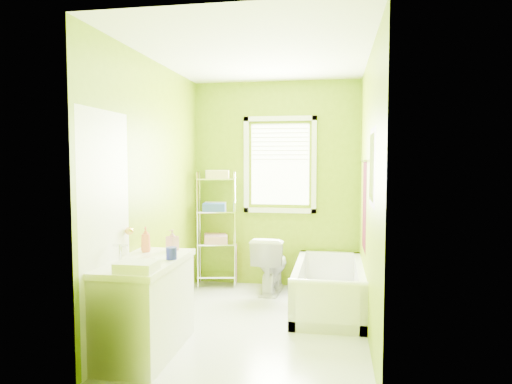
% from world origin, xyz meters
% --- Properties ---
extents(ground, '(2.90, 2.90, 0.00)m').
position_xyz_m(ground, '(0.00, 0.00, 0.00)').
color(ground, silver).
rests_on(ground, ground).
extents(room_envelope, '(2.14, 2.94, 2.62)m').
position_xyz_m(room_envelope, '(0.00, 0.00, 1.55)').
color(room_envelope, '#6D8D06').
rests_on(room_envelope, ground).
extents(window, '(0.92, 0.05, 1.22)m').
position_xyz_m(window, '(0.05, 1.42, 1.61)').
color(window, white).
rests_on(window, ground).
extents(door, '(0.09, 0.80, 2.00)m').
position_xyz_m(door, '(-1.04, -1.00, 1.00)').
color(door, white).
rests_on(door, ground).
extents(right_wall_decor, '(0.04, 1.48, 1.17)m').
position_xyz_m(right_wall_decor, '(1.04, -0.02, 1.32)').
color(right_wall_decor, '#41070D').
rests_on(right_wall_decor, ground).
extents(bathtub, '(0.73, 1.56, 0.50)m').
position_xyz_m(bathtub, '(0.69, 0.59, 0.16)').
color(bathtub, white).
rests_on(bathtub, ground).
extents(toilet, '(0.42, 0.70, 0.69)m').
position_xyz_m(toilet, '(-0.02, 1.12, 0.35)').
color(toilet, white).
rests_on(toilet, ground).
extents(vanity, '(0.54, 1.05, 1.01)m').
position_xyz_m(vanity, '(-0.79, -0.82, 0.42)').
color(vanity, silver).
rests_on(vanity, ground).
extents(wire_shelf_unit, '(0.54, 0.44, 1.48)m').
position_xyz_m(wire_shelf_unit, '(-0.73, 1.29, 0.90)').
color(wire_shelf_unit, silver).
rests_on(wire_shelf_unit, ground).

